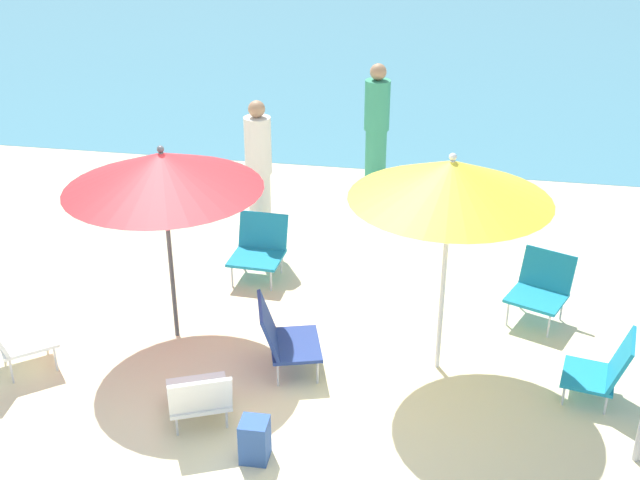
# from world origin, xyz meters

# --- Properties ---
(ground_plane) EXTENTS (40.00, 40.00, 0.00)m
(ground_plane) POSITION_xyz_m (0.00, 0.00, 0.00)
(ground_plane) COLOR beige
(sea_water) EXTENTS (40.00, 16.00, 0.01)m
(sea_water) POSITION_xyz_m (0.00, 13.49, 0.00)
(sea_water) COLOR teal
(sea_water) RESTS_ON ground_plane
(umbrella_red) EXTENTS (1.69, 1.69, 1.84)m
(umbrella_red) POSITION_xyz_m (-0.90, 0.92, 1.62)
(umbrella_red) COLOR #4C4C51
(umbrella_red) RESTS_ON ground_plane
(umbrella_yellow) EXTENTS (1.61, 1.61, 1.95)m
(umbrella_yellow) POSITION_xyz_m (1.48, 0.85, 1.73)
(umbrella_yellow) COLOR silver
(umbrella_yellow) RESTS_ON ground_plane
(beach_chair_a) EXTENTS (0.67, 0.69, 0.64)m
(beach_chair_a) POSITION_xyz_m (2.38, 1.84, 0.34)
(beach_chair_a) COLOR teal
(beach_chair_a) RESTS_ON ground_plane
(beach_chair_b) EXTENTS (0.54, 0.60, 0.63)m
(beach_chair_b) POSITION_xyz_m (-0.44, 2.19, 0.33)
(beach_chair_b) COLOR teal
(beach_chair_b) RESTS_ON ground_plane
(beach_chair_c) EXTENTS (0.58, 0.54, 0.62)m
(beach_chair_c) POSITION_xyz_m (2.80, 0.62, 0.30)
(beach_chair_c) COLOR teal
(beach_chair_c) RESTS_ON ground_plane
(beach_chair_d) EXTENTS (0.67, 0.73, 0.54)m
(beach_chair_d) POSITION_xyz_m (-0.29, -0.26, 0.27)
(beach_chair_d) COLOR white
(beach_chair_d) RESTS_ON ground_plane
(beach_chair_e) EXTENTS (0.65, 0.68, 0.66)m
(beach_chair_e) POSITION_xyz_m (0.18, 0.55, 0.35)
(beach_chair_e) COLOR navy
(beach_chair_e) RESTS_ON ground_plane
(beach_chair_f) EXTENTS (0.73, 0.72, 0.64)m
(beach_chair_f) POSITION_xyz_m (-2.07, 0.16, 0.35)
(beach_chair_f) COLOR white
(beach_chair_f) RESTS_ON ground_plane
(person_a) EXTENTS (0.33, 0.33, 1.63)m
(person_a) POSITION_xyz_m (0.44, 4.93, 0.82)
(person_a) COLOR #389970
(person_a) RESTS_ON ground_plane
(person_b) EXTENTS (0.29, 0.29, 1.69)m
(person_b) POSITION_xyz_m (-0.60, 2.87, 0.85)
(person_b) COLOR silver
(person_b) RESTS_ON ground_plane
(beach_bag) EXTENTS (0.21, 0.21, 0.33)m
(beach_bag) POSITION_xyz_m (0.23, -0.57, 0.17)
(beach_bag) COLOR #2D519E
(beach_bag) RESTS_ON ground_plane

